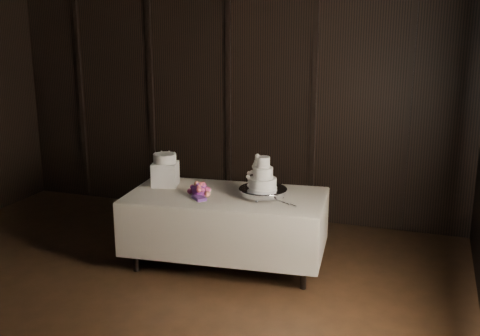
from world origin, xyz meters
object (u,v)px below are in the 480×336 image
small_cake (165,158)px  bouquet (199,190)px  wedding_cake (260,176)px  display_table (226,226)px  cake_stand (263,193)px  box_pedestal (165,174)px

small_cake → bouquet: bearing=-24.9°
wedding_cake → bouquet: bearing=-166.5°
display_table → bouquet: size_ratio=5.56×
wedding_cake → small_cake: (-1.08, 0.08, 0.08)m
display_table → small_cake: 0.98m
small_cake → cake_stand: bearing=-3.4°
wedding_cake → box_pedestal: wedding_cake is taller
display_table → bouquet: 0.49m
cake_stand → small_cake: size_ratio=2.00×
wedding_cake → box_pedestal: bearing=175.5°
display_table → wedding_cake: bearing=-1.6°
cake_stand → small_cake: small_cake is taller
display_table → cake_stand: size_ratio=4.30×
wedding_cake → box_pedestal: (-1.08, 0.08, -0.09)m
wedding_cake → small_cake: 1.09m
cake_stand → wedding_cake: wedding_cake is taller
display_table → box_pedestal: (-0.73, 0.10, 0.47)m
bouquet → small_cake: bearing=155.1°
cake_stand → bouquet: 0.64m
box_pedestal → small_cake: (0.00, 0.00, 0.17)m
box_pedestal → small_cake: bearing=90.0°
wedding_cake → bouquet: 0.63m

